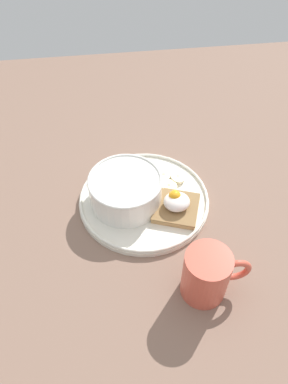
% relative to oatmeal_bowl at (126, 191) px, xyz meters
% --- Properties ---
extents(ground_plane, '(1.20, 1.20, 0.02)m').
position_rel_oatmeal_bowl_xyz_m(ground_plane, '(0.04, 0.00, -0.05)').
color(ground_plane, '#7C5F4F').
rests_on(ground_plane, ground).
extents(plate, '(0.26, 0.26, 0.02)m').
position_rel_oatmeal_bowl_xyz_m(plate, '(0.04, 0.00, -0.03)').
color(plate, silver).
rests_on(plate, ground_plane).
extents(oatmeal_bowl, '(0.14, 0.14, 0.06)m').
position_rel_oatmeal_bowl_xyz_m(oatmeal_bowl, '(0.00, 0.00, 0.00)').
color(oatmeal_bowl, white).
rests_on(oatmeal_bowl, plate).
extents(toast_slice, '(0.11, 0.11, 0.01)m').
position_rel_oatmeal_bowl_xyz_m(toast_slice, '(0.09, -0.04, -0.02)').
color(toast_slice, olive).
rests_on(toast_slice, plate).
extents(poached_egg, '(0.05, 0.05, 0.03)m').
position_rel_oatmeal_bowl_xyz_m(poached_egg, '(0.09, -0.03, -0.00)').
color(poached_egg, white).
rests_on(poached_egg, toast_slice).
extents(banana_slice_front, '(0.04, 0.04, 0.01)m').
position_rel_oatmeal_bowl_xyz_m(banana_slice_front, '(0.08, 0.05, -0.03)').
color(banana_slice_front, '#F4E2BC').
rests_on(banana_slice_front, plate).
extents(banana_slice_left, '(0.04, 0.04, 0.02)m').
position_rel_oatmeal_bowl_xyz_m(banana_slice_left, '(0.11, 0.04, -0.02)').
color(banana_slice_left, '#F9E9C2').
rests_on(banana_slice_left, plate).
extents(banana_slice_back, '(0.04, 0.04, 0.02)m').
position_rel_oatmeal_bowl_xyz_m(banana_slice_back, '(0.09, 0.02, -0.02)').
color(banana_slice_back, beige).
rests_on(banana_slice_back, plate).
extents(coffee_mug, '(0.11, 0.07, 0.09)m').
position_rel_oatmeal_bowl_xyz_m(coffee_mug, '(0.11, -0.20, 0.01)').
color(coffee_mug, '#D0523E').
rests_on(coffee_mug, ground_plane).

